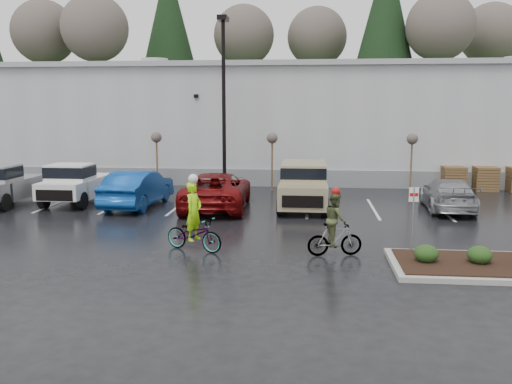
# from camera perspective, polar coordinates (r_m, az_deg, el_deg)

# --- Properties ---
(ground) EXTENTS (120.00, 120.00, 0.00)m
(ground) POSITION_cam_1_polar(r_m,az_deg,el_deg) (17.30, 3.56, -6.56)
(ground) COLOR black
(ground) RESTS_ON ground
(warehouse) EXTENTS (60.50, 15.50, 7.20)m
(warehouse) POSITION_cam_1_polar(r_m,az_deg,el_deg) (38.66, 4.92, 7.56)
(warehouse) COLOR #ABADB0
(warehouse) RESTS_ON ground
(wooded_ridge) EXTENTS (80.00, 25.00, 6.00)m
(wooded_ridge) POSITION_cam_1_polar(r_m,az_deg,el_deg) (61.67, 5.26, 7.51)
(wooded_ridge) COLOR #1C3918
(wooded_ridge) RESTS_ON ground
(lamppost) EXTENTS (0.50, 1.00, 9.22)m
(lamppost) POSITION_cam_1_polar(r_m,az_deg,el_deg) (29.04, -3.43, 11.10)
(lamppost) COLOR black
(lamppost) RESTS_ON ground
(sapling_west) EXTENTS (0.60, 0.60, 3.20)m
(sapling_west) POSITION_cam_1_polar(r_m,az_deg,el_deg) (30.93, -10.44, 5.36)
(sapling_west) COLOR brown
(sapling_west) RESTS_ON ground
(sapling_mid) EXTENTS (0.60, 0.60, 3.20)m
(sapling_mid) POSITION_cam_1_polar(r_m,az_deg,el_deg) (29.79, 1.71, 5.37)
(sapling_mid) COLOR brown
(sapling_mid) RESTS_ON ground
(sapling_east) EXTENTS (0.60, 0.60, 3.20)m
(sapling_east) POSITION_cam_1_polar(r_m,az_deg,el_deg) (30.20, 16.11, 5.06)
(sapling_east) COLOR brown
(sapling_east) RESTS_ON ground
(pallet_stack_a) EXTENTS (1.20, 1.20, 1.35)m
(pallet_stack_a) POSITION_cam_1_polar(r_m,az_deg,el_deg) (31.90, 20.06, 1.36)
(pallet_stack_a) COLOR brown
(pallet_stack_a) RESTS_ON ground
(pallet_stack_b) EXTENTS (1.20, 1.20, 1.35)m
(pallet_stack_b) POSITION_cam_1_polar(r_m,az_deg,el_deg) (32.36, 22.97, 1.29)
(pallet_stack_b) COLOR brown
(pallet_stack_b) RESTS_ON ground
(shrub_a) EXTENTS (0.70, 0.70, 0.52)m
(shrub_a) POSITION_cam_1_polar(r_m,az_deg,el_deg) (16.56, 17.48, -6.20)
(shrub_a) COLOR #1B3713
(shrub_a) RESTS_ON curb_island
(shrub_b) EXTENTS (0.70, 0.70, 0.52)m
(shrub_b) POSITION_cam_1_polar(r_m,az_deg,el_deg) (16.93, 22.49, -6.14)
(shrub_b) COLOR #1B3713
(shrub_b) RESTS_ON curb_island
(fire_lane_sign) EXTENTS (0.30, 0.05, 2.20)m
(fire_lane_sign) POSITION_cam_1_polar(r_m,az_deg,el_deg) (17.45, 16.21, -2.02)
(fire_lane_sign) COLOR gray
(fire_lane_sign) RESTS_ON ground
(pickup_silver) EXTENTS (2.10, 5.20, 1.96)m
(pickup_silver) POSITION_cam_1_polar(r_m,az_deg,el_deg) (28.50, -24.78, 0.83)
(pickup_silver) COLOR #96979D
(pickup_silver) RESTS_ON ground
(pickup_white) EXTENTS (2.10, 5.20, 1.96)m
(pickup_white) POSITION_cam_1_polar(r_m,az_deg,el_deg) (27.68, -18.15, 0.99)
(pickup_white) COLOR silver
(pickup_white) RESTS_ON ground
(car_blue) EXTENTS (2.14, 5.30, 1.71)m
(car_blue) POSITION_cam_1_polar(r_m,az_deg,el_deg) (25.76, -12.33, 0.39)
(car_blue) COLOR navy
(car_blue) RESTS_ON ground
(car_red) EXTENTS (2.99, 6.09, 1.66)m
(car_red) POSITION_cam_1_polar(r_m,az_deg,el_deg) (24.74, -4.15, 0.16)
(car_red) COLOR #68090A
(car_red) RESTS_ON ground
(suv_tan) EXTENTS (2.20, 5.10, 2.06)m
(suv_tan) POSITION_cam_1_polar(r_m,az_deg,el_deg) (24.79, 5.02, 0.63)
(suv_tan) COLOR gray
(suv_tan) RESTS_ON ground
(car_far_silver) EXTENTS (2.25, 5.02, 1.43)m
(car_far_silver) POSITION_cam_1_polar(r_m,az_deg,el_deg) (25.79, 19.52, -0.24)
(car_far_silver) COLOR #93959A
(car_far_silver) RESTS_ON ground
(cyclist_hivis) EXTENTS (2.19, 1.44, 2.51)m
(cyclist_hivis) POSITION_cam_1_polar(r_m,az_deg,el_deg) (17.64, -6.54, -3.71)
(cyclist_hivis) COLOR #3F3F44
(cyclist_hivis) RESTS_ON ground
(cyclist_olive) EXTENTS (1.74, 0.87, 2.17)m
(cyclist_olive) POSITION_cam_1_polar(r_m,az_deg,el_deg) (17.09, 8.32, -4.06)
(cyclist_olive) COLOR #3F3F44
(cyclist_olive) RESTS_ON ground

